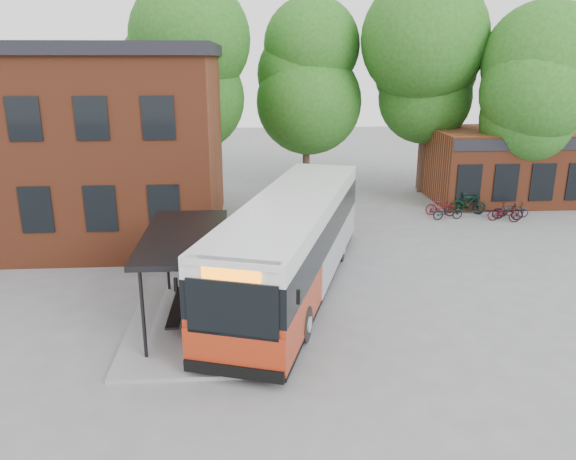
{
  "coord_description": "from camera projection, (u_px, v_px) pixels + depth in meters",
  "views": [
    {
      "loc": [
        -2.49,
        -17.17,
        7.91
      ],
      "look_at": [
        -1.16,
        2.0,
        2.0
      ],
      "focal_mm": 35.0,
      "sensor_mm": 36.0,
      "label": 1
    }
  ],
  "objects": [
    {
      "name": "ground",
      "position": [
        326.0,
        303.0,
        18.87
      ],
      "size": [
        100.0,
        100.0,
        0.0
      ],
      "primitive_type": "plane",
      "color": "slate"
    },
    {
      "name": "shop_row",
      "position": [
        551.0,
        164.0,
        32.62
      ],
      "size": [
        14.0,
        6.2,
        4.0
      ],
      "primitive_type": null,
      "color": "brown",
      "rests_on": "ground"
    },
    {
      "name": "tree_1",
      "position": [
        307.0,
        105.0,
        33.61
      ],
      "size": [
        7.92,
        7.92,
        10.4
      ],
      "primitive_type": null,
      "color": "#1F5416",
      "rests_on": "ground"
    },
    {
      "name": "bicycle_0",
      "position": [
        448.0,
        212.0,
        28.53
      ],
      "size": [
        1.66,
        0.77,
        0.84
      ],
      "primitive_type": "imported",
      "rotation": [
        0.0,
        0.0,
        1.71
      ],
      "color": "black",
      "rests_on": "ground"
    },
    {
      "name": "bike_rail",
      "position": [
        479.0,
        214.0,
        28.96
      ],
      "size": [
        5.2,
        0.1,
        0.38
      ],
      "primitive_type": null,
      "color": "black",
      "rests_on": "ground"
    },
    {
      "name": "city_bus",
      "position": [
        293.0,
        244.0,
        19.66
      ],
      "size": [
        6.63,
        13.31,
        3.32
      ],
      "primitive_type": null,
      "rotation": [
        0.0,
        0.0,
        -0.31
      ],
      "color": "#A12B11",
      "rests_on": "ground"
    },
    {
      "name": "bus_shelter",
      "position": [
        186.0,
        278.0,
        17.19
      ],
      "size": [
        3.6,
        7.0,
        2.9
      ],
      "primitive_type": null,
      "color": "black",
      "rests_on": "ground"
    },
    {
      "name": "tree_2",
      "position": [
        427.0,
        101.0,
        33.03
      ],
      "size": [
        7.92,
        7.92,
        11.0
      ],
      "primitive_type": null,
      "color": "#1F5416",
      "rests_on": "ground"
    },
    {
      "name": "bicycle_4",
      "position": [
        504.0,
        214.0,
        28.2
      ],
      "size": [
        1.62,
        1.05,
        0.81
      ],
      "primitive_type": "imported",
      "rotation": [
        0.0,
        0.0,
        1.21
      ],
      "color": "#45070F",
      "rests_on": "ground"
    },
    {
      "name": "bicycle_2",
      "position": [
        467.0,
        205.0,
        29.65
      ],
      "size": [
        1.8,
        1.23,
        0.9
      ],
      "primitive_type": "imported",
      "rotation": [
        0.0,
        0.0,
        1.16
      ],
      "color": "black",
      "rests_on": "ground"
    },
    {
      "name": "bicycle_3",
      "position": [
        468.0,
        203.0,
        29.61
      ],
      "size": [
        1.89,
        0.69,
        1.11
      ],
      "primitive_type": "imported",
      "rotation": [
        0.0,
        0.0,
        1.48
      ],
      "color": "black",
      "rests_on": "ground"
    },
    {
      "name": "station_building",
      "position": [
        16.0,
        142.0,
        25.34
      ],
      "size": [
        18.4,
        10.4,
        8.5
      ],
      "primitive_type": null,
      "color": "brown",
      "rests_on": "ground"
    },
    {
      "name": "bicycle_5",
      "position": [
        508.0,
        211.0,
        28.5
      ],
      "size": [
        1.54,
        0.9,
        0.89
      ],
      "primitive_type": "imported",
      "rotation": [
        0.0,
        0.0,
        1.23
      ],
      "color": "black",
      "rests_on": "ground"
    },
    {
      "name": "tree_3",
      "position": [
        540.0,
        122.0,
        29.8
      ],
      "size": [
        7.04,
        7.04,
        9.28
      ],
      "primitive_type": null,
      "color": "#1F5416",
      "rests_on": "ground"
    },
    {
      "name": "tree_0",
      "position": [
        187.0,
        102.0,
        32.11
      ],
      "size": [
        7.92,
        7.92,
        11.0
      ],
      "primitive_type": null,
      "color": "#1F5416",
      "rests_on": "ground"
    },
    {
      "name": "bicycle_6",
      "position": [
        513.0,
        210.0,
        28.97
      ],
      "size": [
        1.62,
        0.84,
        0.81
      ],
      "primitive_type": "imported",
      "rotation": [
        0.0,
        0.0,
        1.37
      ],
      "color": "#22232B",
      "rests_on": "ground"
    },
    {
      "name": "bicycle_1",
      "position": [
        441.0,
        207.0,
        29.21
      ],
      "size": [
        1.61,
        0.86,
        0.93
      ],
      "primitive_type": "imported",
      "rotation": [
        0.0,
        0.0,
        1.28
      ],
      "color": "#590D16",
      "rests_on": "ground"
    }
  ]
}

